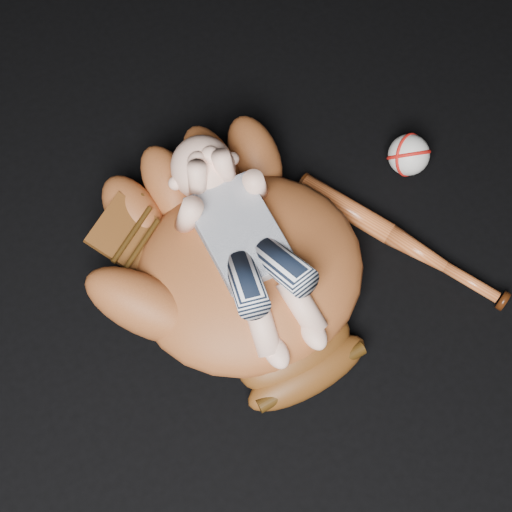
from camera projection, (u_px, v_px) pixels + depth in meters
The scene contains 4 objects.
baseball_glove at pixel (249, 266), 1.14m from camera, with size 0.47×0.54×0.17m, color brown, non-canonical shape.
newborn_baby at pixel (248, 247), 1.09m from camera, with size 0.18×0.39×0.16m, color beige, non-canonical shape.
baseball_bat at pixel (401, 241), 1.23m from camera, with size 0.04×0.41×0.04m, color #B34F22, non-canonical shape.
baseball at pixel (409, 155), 1.28m from camera, with size 0.07×0.07×0.07m, color silver.
Camera 1 is at (-0.26, -0.28, 1.13)m, focal length 50.00 mm.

